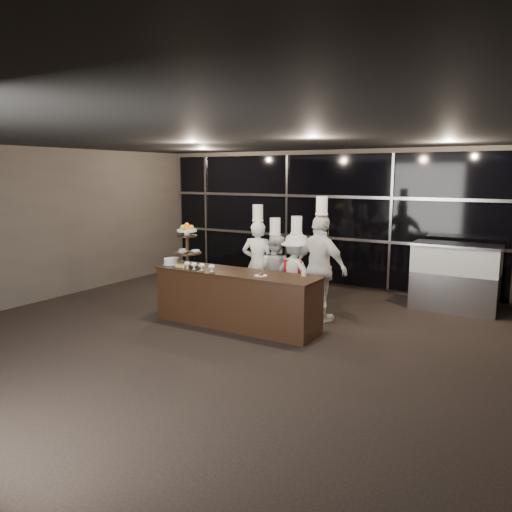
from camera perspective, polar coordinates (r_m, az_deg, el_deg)
The scene contains 14 objects.
room at distance 6.71m, azimuth -6.98°, elevation 0.83°, with size 10.00×10.00×10.00m.
window_wall at distance 10.99m, azimuth 9.16°, elevation 4.13°, with size 8.60×0.10×2.80m.
buffet_counter at distance 8.21m, azimuth -2.29°, elevation -4.89°, with size 2.84×0.74×0.92m.
display_stand at distance 8.62m, azimuth -7.88°, elevation 1.64°, with size 0.48×0.48×0.74m.
compotes at distance 8.26m, azimuth -6.59°, elevation -1.05°, with size 0.61×0.11×0.12m.
layer_cake at distance 8.84m, azimuth -9.62°, elevation -0.61°, with size 0.30×0.30×0.11m.
pastry_squares at distance 8.55m, azimuth -8.45°, elevation -1.10°, with size 0.20×0.13×0.05m.
small_plate at distance 7.74m, azimuth 0.55°, elevation -2.19°, with size 0.20×0.20×0.05m.
chef_cup at distance 7.78m, azimuth 5.50°, elevation -2.03°, with size 0.08×0.08×0.07m, color white.
display_case at distance 9.79m, azimuth 21.79°, elevation -1.90°, with size 1.51×0.66×1.24m.
chef_a at distance 9.32m, azimuth 0.20°, elevation -0.76°, with size 0.69×0.55×1.93m.
chef_b at distance 9.10m, azimuth 2.17°, elevation -1.80°, with size 0.71×0.56×1.71m.
chef_c at distance 8.82m, azimuth 4.58°, elevation -2.04°, with size 1.05×0.75×1.76m.
chef_d at distance 8.45m, azimuth 7.38°, elevation -1.34°, with size 1.15×0.71×2.12m.
Camera 1 is at (4.11, -5.20, 2.49)m, focal length 35.00 mm.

